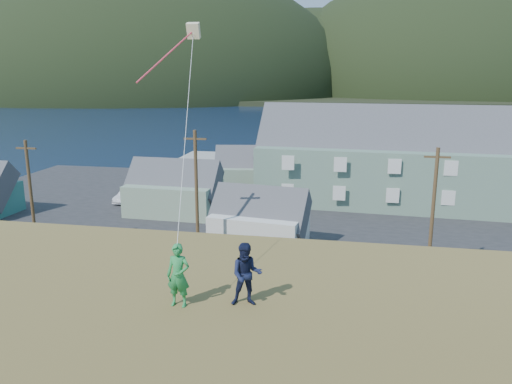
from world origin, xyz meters
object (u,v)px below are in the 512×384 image
(wharf, at_px, (263,164))
(shed_white, at_px, (260,220))
(shed_palegreen_far, at_px, (257,170))
(kite_flyer_navy, at_px, (247,274))
(lodge, at_px, (431,160))
(shed_palegreen_near, at_px, (174,190))
(kite_flyer_green, at_px, (178,275))

(wharf, distance_m, shed_white, 34.79)
(wharf, bearing_deg, shed_palegreen_far, -83.07)
(shed_palegreen_far, bearing_deg, shed_white, -87.48)
(shed_white, bearing_deg, shed_palegreen_far, 109.16)
(shed_white, height_order, kite_flyer_navy, kite_flyer_navy)
(wharf, bearing_deg, lodge, -41.90)
(wharf, xyz_separation_m, lodge, (20.49, -18.38, 4.31))
(lodge, relative_size, shed_palegreen_near, 3.94)
(lodge, relative_size, kite_flyer_navy, 20.17)
(wharf, relative_size, kite_flyer_green, 14.72)
(lodge, relative_size, shed_white, 4.48)
(shed_palegreen_far, relative_size, kite_flyer_green, 5.77)
(kite_flyer_green, bearing_deg, wharf, 99.62)
(lodge, bearing_deg, shed_palegreen_near, -159.05)
(shed_white, height_order, shed_palegreen_far, shed_palegreen_far)
(lodge, height_order, shed_palegreen_near, lodge)
(shed_palegreen_near, height_order, kite_flyer_green, kite_flyer_green)
(lodge, xyz_separation_m, shed_palegreen_far, (-18.64, 3.13, -2.31))
(lodge, bearing_deg, shed_white, -129.72)
(shed_palegreen_near, xyz_separation_m, shed_palegreen_far, (6.06, 11.00, 0.01))
(wharf, distance_m, shed_palegreen_near, 26.66)
(wharf, height_order, shed_white, shed_white)
(wharf, relative_size, shed_white, 3.26)
(kite_flyer_navy, bearing_deg, lodge, 63.31)
(shed_palegreen_near, xyz_separation_m, kite_flyer_navy, (13.92, -32.12, 5.65))
(lodge, bearing_deg, kite_flyer_navy, -101.81)
(kite_flyer_navy, bearing_deg, shed_palegreen_near, 101.83)
(shed_palegreen_far, xyz_separation_m, kite_flyer_green, (6.06, -43.51, 5.63))
(kite_flyer_navy, bearing_deg, kite_flyer_green, -179.07)
(wharf, height_order, lodge, lodge)
(shed_palegreen_far, bearing_deg, shed_palegreen_near, -127.69)
(lodge, xyz_separation_m, shed_white, (-14.81, -15.89, -2.49))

